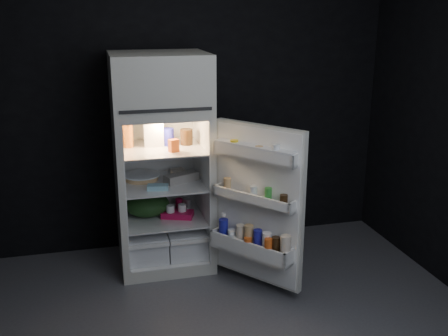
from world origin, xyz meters
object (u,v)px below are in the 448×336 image
object	(u,v)px
fridge_door	(257,208)
yogurt_tray	(178,214)
refrigerator	(162,154)
milk_jug	(154,131)
egg_carton	(181,178)

from	to	relation	value
fridge_door	yogurt_tray	size ratio (longest dim) A/B	4.73
refrigerator	yogurt_tray	bearing A→B (deg)	-40.04
refrigerator	fridge_door	xyz separation A→B (m)	(0.61, -0.68, -0.28)
fridge_door	milk_jug	bearing A→B (deg)	132.48
egg_carton	yogurt_tray	size ratio (longest dim) A/B	1.13
fridge_door	milk_jug	xyz separation A→B (m)	(-0.66, 0.72, 0.47)
fridge_door	yogurt_tray	world-z (taller)	fridge_door
milk_jug	fridge_door	bearing A→B (deg)	-40.66
refrigerator	fridge_door	size ratio (longest dim) A/B	1.46
milk_jug	yogurt_tray	world-z (taller)	milk_jug
fridge_door	yogurt_tray	xyz separation A→B (m)	(-0.51, 0.59, -0.23)
milk_jug	egg_carton	distance (m)	0.45
egg_carton	yogurt_tray	bearing A→B (deg)	-167.37
egg_carton	yogurt_tray	distance (m)	0.32
refrigerator	egg_carton	world-z (taller)	refrigerator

